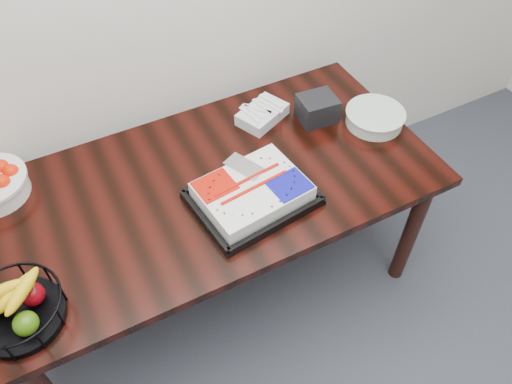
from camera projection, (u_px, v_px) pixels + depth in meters
name	position (u px, v px, depth m)	size (l,w,h in m)	color
table	(212.00, 196.00, 2.03)	(1.80, 0.90, 0.75)	black
cake_tray	(252.00, 193.00, 1.87)	(0.48, 0.40, 0.09)	black
fruit_basket	(16.00, 309.00, 1.53)	(0.29, 0.29, 0.16)	black
plate_stack	(375.00, 118.00, 2.18)	(0.26, 0.26, 0.06)	white
fork_bag	(262.00, 114.00, 2.20)	(0.25, 0.22, 0.06)	silver
napkin_box	(317.00, 109.00, 2.18)	(0.16, 0.14, 0.11)	black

